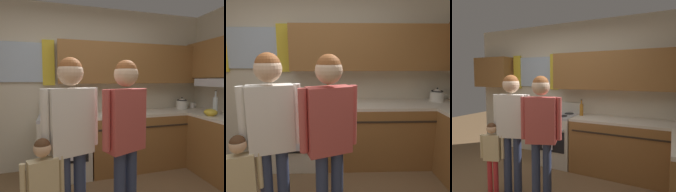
# 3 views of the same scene
# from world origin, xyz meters

# --- Properties ---
(back_wall_unit) EXTENTS (4.60, 0.42, 2.60)m
(back_wall_unit) POSITION_xyz_m (0.10, 1.82, 1.44)
(back_wall_unit) COLOR beige
(back_wall_unit) RESTS_ON ground
(kitchen_counter_run) EXTENTS (2.13, 1.76, 0.90)m
(kitchen_counter_run) POSITION_xyz_m (1.50, 1.23, 0.45)
(kitchen_counter_run) COLOR brown
(kitchen_counter_run) RESTS_ON ground
(stove_oven) EXTENTS (0.72, 0.67, 1.10)m
(stove_oven) POSITION_xyz_m (-0.21, 1.54, 0.47)
(stove_oven) COLOR beige
(stove_oven) RESTS_ON ground
(bottle_oil_amber) EXTENTS (0.06, 0.06, 0.29)m
(bottle_oil_amber) POSITION_xyz_m (0.24, 1.61, 1.01)
(bottle_oil_amber) COLOR #B27223
(bottle_oil_amber) RESTS_ON kitchen_counter_run
(bottle_tall_clear) EXTENTS (0.07, 0.07, 0.37)m
(bottle_tall_clear) POSITION_xyz_m (1.99, 1.00, 1.04)
(bottle_tall_clear) COLOR silver
(bottle_tall_clear) RESTS_ON kitchen_counter_run
(mug_ceramic_white) EXTENTS (0.13, 0.08, 0.09)m
(mug_ceramic_white) POSITION_xyz_m (2.15, 1.70, 0.95)
(mug_ceramic_white) COLOR white
(mug_ceramic_white) RESTS_ON kitchen_counter_run
(stovetop_kettle) EXTENTS (0.27, 0.20, 0.21)m
(stovetop_kettle) POSITION_xyz_m (1.87, 1.64, 1.00)
(stovetop_kettle) COLOR silver
(stovetop_kettle) RESTS_ON kitchen_counter_run
(mixing_bowl) EXTENTS (0.18, 0.18, 0.10)m
(mixing_bowl) POSITION_xyz_m (1.83, 0.92, 0.95)
(mixing_bowl) COLOR gold
(mixing_bowl) RESTS_ON kitchen_counter_run
(adult_holding_child) EXTENTS (0.48, 0.25, 1.61)m
(adult_holding_child) POSITION_xyz_m (-0.21, 0.28, 1.01)
(adult_holding_child) COLOR #2D3856
(adult_holding_child) RESTS_ON ground
(adult_in_plaid) EXTENTS (0.47, 0.27, 1.60)m
(adult_in_plaid) POSITION_xyz_m (0.27, 0.25, 1.00)
(adult_in_plaid) COLOR #2D3856
(adult_in_plaid) RESTS_ON ground
(small_child) EXTENTS (0.32, 0.16, 0.98)m
(small_child) POSITION_xyz_m (-0.43, 0.15, 0.62)
(small_child) COLOR red
(small_child) RESTS_ON ground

